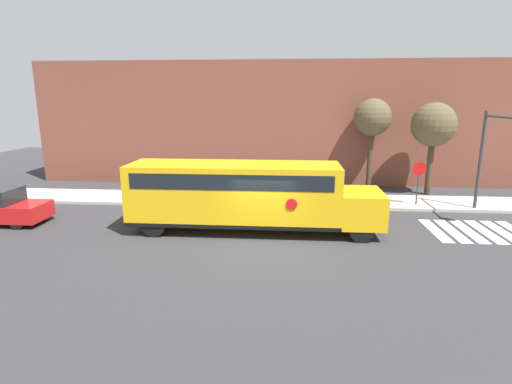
# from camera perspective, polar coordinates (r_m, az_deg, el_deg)

# --- Properties ---
(ground_plane) EXTENTS (60.00, 60.00, 0.00)m
(ground_plane) POSITION_cam_1_polar(r_m,az_deg,el_deg) (16.18, 1.04, -7.07)
(ground_plane) COLOR #333335
(sidewalk_strip) EXTENTS (44.00, 3.00, 0.15)m
(sidewalk_strip) POSITION_cam_1_polar(r_m,az_deg,el_deg) (22.37, 2.09, -1.15)
(sidewalk_strip) COLOR #B2ADA3
(sidewalk_strip) RESTS_ON ground
(building_backdrop) EXTENTS (32.00, 4.00, 8.04)m
(building_backdrop) POSITION_cam_1_polar(r_m,az_deg,el_deg) (28.22, 2.77, 9.92)
(building_backdrop) COLOR brown
(building_backdrop) RESTS_ON ground
(crosswalk_stripes) EXTENTS (4.00, 3.20, 0.01)m
(crosswalk_stripes) POSITION_cam_1_polar(r_m,az_deg,el_deg) (19.83, 29.00, -4.93)
(crosswalk_stripes) COLOR white
(crosswalk_stripes) RESTS_ON ground
(school_bus) EXTENTS (10.67, 2.57, 2.93)m
(school_bus) POSITION_cam_1_polar(r_m,az_deg,el_deg) (17.05, -1.68, -0.09)
(school_bus) COLOR yellow
(school_bus) RESTS_ON ground
(stop_sign) EXTENTS (0.70, 0.10, 2.43)m
(stop_sign) POSITION_cam_1_polar(r_m,az_deg,el_deg) (22.40, 22.21, 1.93)
(stop_sign) COLOR #38383A
(stop_sign) RESTS_ON ground
(traffic_light) EXTENTS (0.28, 3.63, 5.05)m
(traffic_light) POSITION_cam_1_polar(r_m,az_deg,el_deg) (21.75, 30.94, 5.47)
(traffic_light) COLOR #38383A
(traffic_light) RESTS_ON ground
(tree_near_sidewalk) EXTENTS (2.53, 2.53, 5.43)m
(tree_near_sidewalk) POSITION_cam_1_polar(r_m,az_deg,el_deg) (25.55, 24.04, 8.67)
(tree_near_sidewalk) COLOR #423323
(tree_near_sidewalk) RESTS_ON ground
(tree_far_sidewalk) EXTENTS (2.27, 2.27, 5.65)m
(tree_far_sidewalk) POSITION_cam_1_polar(r_m,az_deg,el_deg) (25.69, 16.30, 10.04)
(tree_far_sidewalk) COLOR #423323
(tree_far_sidewalk) RESTS_ON ground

